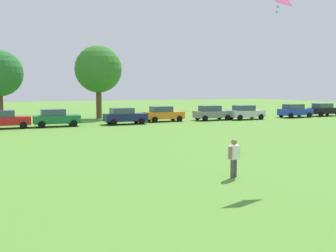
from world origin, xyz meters
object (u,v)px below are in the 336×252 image
Objects in this scene: parked_car_orange_4 at (163,114)px; parked_car_black_8 at (324,110)px; parked_car_blue_7 at (295,111)px; adult_bystander at (234,155)px; parked_car_green_2 at (56,118)px; parked_car_silver_6 at (246,112)px; parked_car_navy_3 at (124,116)px; parked_car_red_1 at (5,119)px; parked_car_gray_5 at (212,113)px; tree_far_right at (98,69)px.

parked_car_black_8 is at bearing -1.57° from parked_car_orange_4.
parked_car_blue_7 and parked_car_black_8 have the same top height.
parked_car_blue_7 is at bearing -162.71° from adult_bystander.
parked_car_silver_6 is at bearing -0.66° from parked_car_green_2.
parked_car_navy_3 is 1.00× the size of parked_car_orange_4.
parked_car_silver_6 is at bearing -0.43° from parked_car_red_1.
parked_car_gray_5 is (10.70, 0.78, 0.00)m from parked_car_navy_3.
parked_car_green_2 is at bearing 0.65° from parked_car_red_1.
adult_bystander is 0.37× the size of parked_car_red_1.
parked_car_orange_4 and parked_car_blue_7 have the same top height.
parked_car_gray_5 is at bearing -145.30° from adult_bystander.
parked_car_navy_3 is at bearing -178.35° from parked_car_black_8.
tree_far_right reaches higher than parked_car_black_8.
tree_far_right is at bearing 146.16° from parked_car_gray_5.
parked_car_gray_5 is at bearing 177.88° from parked_car_blue_7.
parked_car_orange_4 is 10.27m from tree_far_right.
parked_car_silver_6 is (14.86, 0.09, 0.00)m from parked_car_navy_3.
parked_car_blue_7 is at bearing -175.11° from parked_car_black_8.
parked_car_blue_7 is at bearing 0.11° from parked_car_red_1.
parked_car_silver_6 and parked_car_blue_7 have the same top height.
parked_car_green_2 and parked_car_navy_3 have the same top height.
adult_bystander is at bearing -80.79° from parked_car_green_2.
parked_car_blue_7 is at bearing -2.12° from parked_car_gray_5.
parked_car_green_2 is (4.54, 0.05, 0.00)m from parked_car_red_1.
parked_car_red_1 and parked_car_navy_3 have the same top height.
parked_car_navy_3 reaches higher than adult_bystander.
adult_bystander is 0.18× the size of tree_far_right.
parked_car_red_1 is 1.00× the size of parked_car_orange_4.
parked_car_gray_5 is at bearing 170.52° from parked_car_silver_6.
parked_car_silver_6 is at bearing -152.90° from adult_bystander.
adult_bystander is at bearing -96.38° from parked_car_navy_3.
parked_car_black_8 is at bearing 0.76° from parked_car_red_1.
parked_car_blue_7 is at bearing 0.02° from parked_car_green_2.
adult_bystander is at bearing -106.46° from parked_car_orange_4.
adult_bystander is 30.21m from parked_car_silver_6.
parked_car_navy_3 is at bearing -163.81° from parked_car_orange_4.
parked_car_gray_5 is 11.76m from parked_car_blue_7.
parked_car_blue_7 is at bearing -19.21° from tree_far_right.
tree_far_right is (-5.58, 6.98, 5.07)m from parked_car_orange_4.
parked_car_silver_6 reaches higher than adult_bystander.
parked_car_navy_3 is 5.12m from parked_car_orange_4.
parked_car_gray_5 is (5.79, -0.64, 0.00)m from parked_car_orange_4.
parked_car_navy_3 is (2.73, 24.47, -0.09)m from adult_bystander.
parked_car_orange_4 is at bearing 178.43° from parked_car_black_8.
parked_car_orange_4 is at bearing 173.65° from parked_car_gray_5.
tree_far_right is at bearing 165.02° from parked_car_black_8.
tree_far_right is at bearing 160.79° from parked_car_blue_7.
parked_car_orange_4 is 5.82m from parked_car_gray_5.
parked_car_silver_6 is at bearing -9.48° from parked_car_gray_5.
parked_car_orange_4 is 22.83m from parked_car_black_8.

